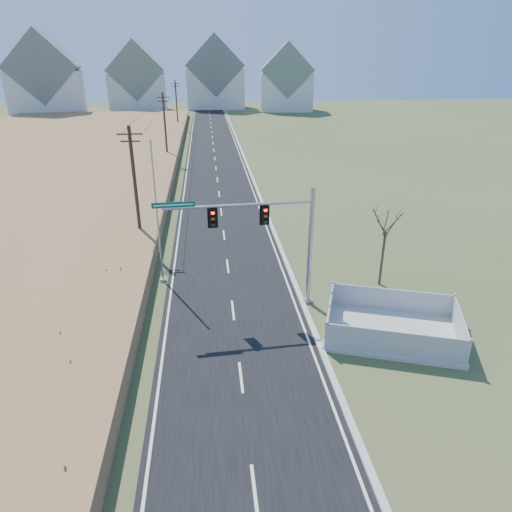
{
  "coord_description": "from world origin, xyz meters",
  "views": [
    {
      "loc": [
        -1.12,
        -18.8,
        13.61
      ],
      "look_at": [
        1.35,
        4.04,
        3.4
      ],
      "focal_mm": 32.0,
      "sensor_mm": 36.0,
      "label": 1
    }
  ],
  "objects_px": {
    "fence_enclosure": "(391,330)",
    "traffic_signal_mast": "(278,236)",
    "open_sign": "(355,347)",
    "flagpole": "(159,229)",
    "bare_tree": "(387,221)"
  },
  "relations": [
    {
      "from": "traffic_signal_mast",
      "to": "bare_tree",
      "type": "height_order",
      "value": "traffic_signal_mast"
    },
    {
      "from": "fence_enclosure",
      "to": "bare_tree",
      "type": "relative_size",
      "value": 1.51
    },
    {
      "from": "flagpole",
      "to": "bare_tree",
      "type": "bearing_deg",
      "value": -7.84
    },
    {
      "from": "traffic_signal_mast",
      "to": "open_sign",
      "type": "distance_m",
      "value": 7.24
    },
    {
      "from": "fence_enclosure",
      "to": "bare_tree",
      "type": "height_order",
      "value": "bare_tree"
    },
    {
      "from": "fence_enclosure",
      "to": "flagpole",
      "type": "bearing_deg",
      "value": 167.82
    },
    {
      "from": "fence_enclosure",
      "to": "traffic_signal_mast",
      "type": "bearing_deg",
      "value": 164.77
    },
    {
      "from": "open_sign",
      "to": "bare_tree",
      "type": "relative_size",
      "value": 0.13
    },
    {
      "from": "traffic_signal_mast",
      "to": "bare_tree",
      "type": "bearing_deg",
      "value": 11.85
    },
    {
      "from": "open_sign",
      "to": "traffic_signal_mast",
      "type": "bearing_deg",
      "value": 146.53
    },
    {
      "from": "traffic_signal_mast",
      "to": "flagpole",
      "type": "bearing_deg",
      "value": 148.01
    },
    {
      "from": "open_sign",
      "to": "flagpole",
      "type": "bearing_deg",
      "value": 163.73
    },
    {
      "from": "open_sign",
      "to": "bare_tree",
      "type": "distance_m",
      "value": 8.94
    },
    {
      "from": "traffic_signal_mast",
      "to": "fence_enclosure",
      "type": "bearing_deg",
      "value": -37.62
    },
    {
      "from": "traffic_signal_mast",
      "to": "bare_tree",
      "type": "xyz_separation_m",
      "value": [
        6.96,
        1.88,
        -0.06
      ]
    }
  ]
}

